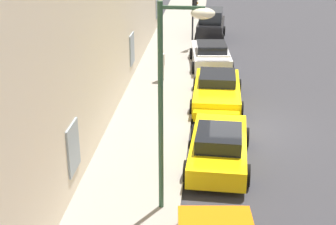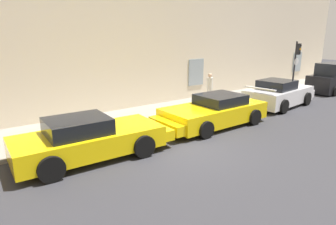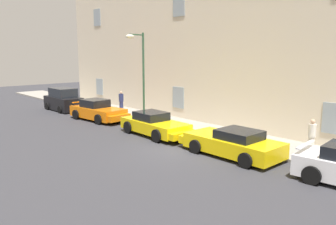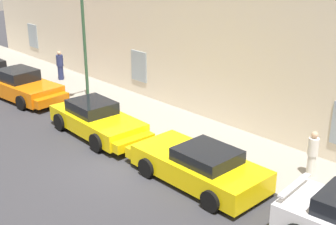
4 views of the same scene
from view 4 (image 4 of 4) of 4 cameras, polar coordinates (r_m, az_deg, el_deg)
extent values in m
plane|color=#333338|center=(16.05, -5.46, -6.60)|extent=(80.00, 80.00, 0.00)
cube|color=gray|center=(18.24, 3.50, -2.83)|extent=(60.00, 3.23, 0.14)
cube|color=#8C99A3|center=(31.27, -16.61, 9.21)|extent=(1.10, 0.06, 1.50)
cube|color=#8C99A3|center=(22.47, -3.68, 5.82)|extent=(1.10, 0.06, 1.50)
cube|color=orange|center=(23.58, -17.75, 2.92)|extent=(4.51, 2.28, 0.73)
cube|color=black|center=(23.68, -18.34, 4.53)|extent=(1.87, 1.66, 0.54)
cube|color=orange|center=(22.05, -15.09, 1.75)|extent=(1.46, 1.84, 0.40)
cube|color=orange|center=(25.11, -20.33, 5.05)|extent=(0.31, 1.61, 0.06)
cylinder|color=black|center=(23.03, -13.95, 2.36)|extent=(0.71, 0.30, 0.69)
cylinder|color=black|center=(22.07, -17.89, 1.17)|extent=(0.71, 0.30, 0.69)
cylinder|color=black|center=(25.21, -17.53, 3.57)|extent=(0.71, 0.30, 0.69)
cube|color=yellow|center=(18.48, -8.89, -1.17)|extent=(4.53, 2.03, 0.65)
cube|color=black|center=(18.55, -9.54, 0.73)|extent=(1.84, 1.55, 0.47)
cube|color=yellow|center=(17.00, -5.28, -3.27)|extent=(1.41, 1.75, 0.36)
cylinder|color=black|center=(17.97, -3.99, -2.21)|extent=(0.73, 0.27, 0.72)
cylinder|color=black|center=(17.01, -8.94, -3.78)|extent=(0.73, 0.27, 0.72)
cylinder|color=black|center=(20.09, -8.79, 0.10)|extent=(0.73, 0.27, 0.72)
cylinder|color=black|center=(19.24, -13.40, -1.17)|extent=(0.73, 0.27, 0.72)
cube|color=yellow|center=(14.72, 3.89, -6.90)|extent=(4.56, 2.00, 0.70)
cube|color=black|center=(14.27, 4.95, -5.39)|extent=(1.83, 1.59, 0.41)
cube|color=yellow|center=(16.03, -1.36, -4.79)|extent=(1.38, 1.82, 0.38)
cylinder|color=black|center=(15.10, -2.64, -6.93)|extent=(0.67, 0.24, 0.66)
cylinder|color=black|center=(16.31, 2.62, -4.75)|extent=(0.67, 0.24, 0.66)
cylinder|color=black|center=(13.35, 5.43, -10.98)|extent=(0.67, 0.24, 0.66)
cylinder|color=black|center=(14.71, 10.58, -8.10)|extent=(0.67, 0.24, 0.66)
cube|color=white|center=(12.84, 15.61, -8.77)|extent=(0.31, 1.62, 0.06)
cylinder|color=black|center=(13.82, 19.41, -10.95)|extent=(0.71, 0.30, 0.70)
cylinder|color=black|center=(27.83, -20.14, 4.71)|extent=(0.60, 0.20, 0.60)
cylinder|color=#2D5138|center=(21.07, -10.45, 8.69)|extent=(0.14, 0.14, 5.89)
cylinder|color=silver|center=(15.51, 17.53, -6.39)|extent=(0.28, 0.28, 0.76)
cylinder|color=silver|center=(15.22, 17.80, -4.12)|extent=(0.35, 0.35, 0.59)
sphere|color=tan|center=(15.06, 17.97, -2.68)|extent=(0.22, 0.22, 0.22)
cylinder|color=navy|center=(25.99, -13.33, 4.90)|extent=(0.42, 0.42, 0.78)
cylinder|color=navy|center=(25.82, -13.46, 6.37)|extent=(0.53, 0.53, 0.60)
sphere|color=tan|center=(25.73, -13.53, 7.28)|extent=(0.22, 0.22, 0.22)
camera|label=1|loc=(31.04, -26.70, 20.27)|focal=53.17mm
camera|label=2|loc=(17.83, -38.20, 4.62)|focal=31.31mm
camera|label=3|loc=(3.67, -116.21, -58.63)|focal=35.56mm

